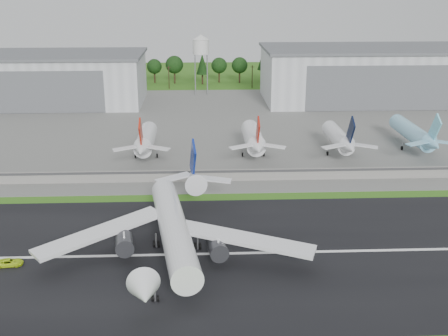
{
  "coord_description": "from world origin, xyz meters",
  "views": [
    {
      "loc": [
        -5.79,
        -95.84,
        54.64
      ],
      "look_at": [
        0.11,
        40.0,
        9.0
      ],
      "focal_mm": 45.0,
      "sensor_mm": 36.0,
      "label": 1
    }
  ],
  "objects_px": {
    "main_airliner": "(173,235)",
    "parked_jet_navy": "(340,139)",
    "parked_jet_red_a": "(145,141)",
    "ground_vehicle": "(9,262)",
    "parked_jet_red_b": "(254,139)",
    "parked_jet_skyblue": "(415,134)"
  },
  "relations": [
    {
      "from": "parked_jet_red_a",
      "to": "parked_jet_navy",
      "type": "relative_size",
      "value": 1.0
    },
    {
      "from": "parked_jet_navy",
      "to": "parked_jet_red_b",
      "type": "bearing_deg",
      "value": 179.91
    },
    {
      "from": "main_airliner",
      "to": "parked_jet_red_b",
      "type": "relative_size",
      "value": 1.89
    },
    {
      "from": "main_airliner",
      "to": "parked_jet_skyblue",
      "type": "bearing_deg",
      "value": -145.63
    },
    {
      "from": "main_airliner",
      "to": "parked_jet_navy",
      "type": "xyz_separation_m",
      "value": [
        50.87,
        66.97,
        1.12
      ]
    },
    {
      "from": "parked_jet_red_b",
      "to": "parked_jet_navy",
      "type": "distance_m",
      "value": 27.92
    },
    {
      "from": "ground_vehicle",
      "to": "parked_jet_skyblue",
      "type": "bearing_deg",
      "value": -63.09
    },
    {
      "from": "parked_jet_navy",
      "to": "parked_jet_skyblue",
      "type": "xyz_separation_m",
      "value": [
        26.47,
        5.01,
        0.01
      ]
    },
    {
      "from": "main_airliner",
      "to": "ground_vehicle",
      "type": "height_order",
      "value": "main_airliner"
    },
    {
      "from": "parked_jet_red_a",
      "to": "parked_jet_red_b",
      "type": "relative_size",
      "value": 1.0
    },
    {
      "from": "parked_jet_red_b",
      "to": "parked_jet_navy",
      "type": "xyz_separation_m",
      "value": [
        27.91,
        -0.04,
        -0.27
      ]
    },
    {
      "from": "parked_jet_red_b",
      "to": "parked_jet_navy",
      "type": "relative_size",
      "value": 1.0
    },
    {
      "from": "ground_vehicle",
      "to": "parked_jet_skyblue",
      "type": "xyz_separation_m",
      "value": [
        110.16,
        74.98,
        5.18
      ]
    },
    {
      "from": "ground_vehicle",
      "to": "parked_jet_red_a",
      "type": "height_order",
      "value": "parked_jet_red_a"
    },
    {
      "from": "ground_vehicle",
      "to": "parked_jet_navy",
      "type": "bearing_deg",
      "value": -57.44
    },
    {
      "from": "ground_vehicle",
      "to": "parked_jet_red_b",
      "type": "distance_m",
      "value": 89.67
    },
    {
      "from": "parked_jet_red_b",
      "to": "parked_jet_navy",
      "type": "height_order",
      "value": "parked_jet_red_b"
    },
    {
      "from": "main_airliner",
      "to": "parked_jet_navy",
      "type": "distance_m",
      "value": 84.1
    },
    {
      "from": "parked_jet_navy",
      "to": "parked_jet_red_a",
      "type": "bearing_deg",
      "value": 179.98
    },
    {
      "from": "main_airliner",
      "to": "parked_jet_red_b",
      "type": "xyz_separation_m",
      "value": [
        22.95,
        67.01,
        1.39
      ]
    },
    {
      "from": "main_airliner",
      "to": "parked_jet_skyblue",
      "type": "xyz_separation_m",
      "value": [
        77.34,
        71.98,
        1.13
      ]
    },
    {
      "from": "main_airliner",
      "to": "parked_jet_red_a",
      "type": "bearing_deg",
      "value": -88.65
    }
  ]
}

